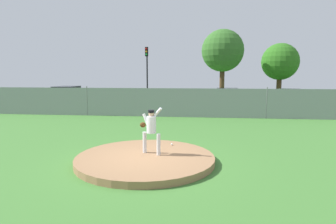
{
  "coord_description": "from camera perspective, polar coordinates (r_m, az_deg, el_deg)",
  "views": [
    {
      "loc": [
        1.79,
        -8.96,
        2.93
      ],
      "look_at": [
        0.45,
        2.74,
        1.32
      ],
      "focal_mm": 30.2,
      "sensor_mm": 36.0,
      "label": 1
    }
  ],
  "objects": [
    {
      "name": "ground_plane",
      "position": [
        15.35,
        -0.26,
        -3.23
      ],
      "size": [
        80.0,
        80.0,
        0.0
      ],
      "primitive_type": "plane",
      "color": "#427A33"
    },
    {
      "name": "baseball",
      "position": [
        10.83,
        0.78,
        -6.54
      ],
      "size": [
        0.07,
        0.07,
        0.07
      ],
      "primitive_type": "sphere",
      "color": "white",
      "rests_on": "pitchers_mound"
    },
    {
      "name": "parked_car_silver",
      "position": [
        26.68,
        -19.73,
        2.85
      ],
      "size": [
        1.92,
        4.13,
        1.82
      ],
      "color": "#B7BABF",
      "rests_on": "ground_plane"
    },
    {
      "name": "parked_car_white",
      "position": [
        23.93,
        -5.44,
        2.51
      ],
      "size": [
        1.93,
        4.41,
        1.57
      ],
      "color": "silver",
      "rests_on": "ground_plane"
    },
    {
      "name": "parked_car_champagne",
      "position": [
        23.18,
        4.85,
        2.41
      ],
      "size": [
        2.21,
        4.9,
        1.61
      ],
      "color": "tan",
      "rests_on": "ground_plane"
    },
    {
      "name": "parked_car_slate",
      "position": [
        23.4,
        11.93,
        2.43
      ],
      "size": [
        1.86,
        4.11,
        1.75
      ],
      "color": "slate",
      "rests_on": "ground_plane"
    },
    {
      "name": "traffic_light_near",
      "position": [
        28.37,
        -4.28,
        9.34
      ],
      "size": [
        0.28,
        0.46,
        5.51
      ],
      "color": "black",
      "rests_on": "ground_plane"
    },
    {
      "name": "parked_car_navy",
      "position": [
        24.83,
        -11.97,
        2.61
      ],
      "size": [
        2.01,
        4.11,
        1.63
      ],
      "color": "#161E4C",
      "rests_on": "ground_plane"
    },
    {
      "name": "pitchers_mound",
      "position": [
        9.56,
        -4.59,
        -9.41
      ],
      "size": [
        4.6,
        4.6,
        0.22
      ],
      "primitive_type": "cylinder",
      "color": "#99704C",
      "rests_on": "ground_plane"
    },
    {
      "name": "asphalt_strip",
      "position": [
        23.71,
        2.17,
        0.67
      ],
      "size": [
        44.0,
        7.0,
        0.01
      ],
      "primitive_type": "cube",
      "color": "#2B2B2D",
      "rests_on": "ground_plane"
    },
    {
      "name": "tree_bushy_near",
      "position": [
        32.02,
        10.99,
        12.0
      ],
      "size": [
        4.58,
        4.58,
        7.7
      ],
      "color": "#4C331E",
      "rests_on": "ground_plane"
    },
    {
      "name": "parked_car_teal",
      "position": [
        25.11,
        23.75,
        2.25
      ],
      "size": [
        2.07,
        4.59,
        1.67
      ],
      "color": "#146066",
      "rests_on": "ground_plane"
    },
    {
      "name": "tree_broad_left",
      "position": [
        34.44,
        21.69,
        9.37
      ],
      "size": [
        4.09,
        4.09,
        6.3
      ],
      "color": "#4C331E",
      "rests_on": "ground_plane"
    },
    {
      "name": "pitcher_youth",
      "position": [
        9.53,
        -3.45,
        -3.06
      ],
      "size": [
        0.79,
        0.38,
        1.61
      ],
      "color": "silver",
      "rests_on": "pitchers_mound"
    },
    {
      "name": "chainlink_fence",
      "position": [
        19.14,
        1.16,
        1.91
      ],
      "size": [
        30.59,
        0.07,
        2.05
      ],
      "color": "gray",
      "rests_on": "ground_plane"
    }
  ]
}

